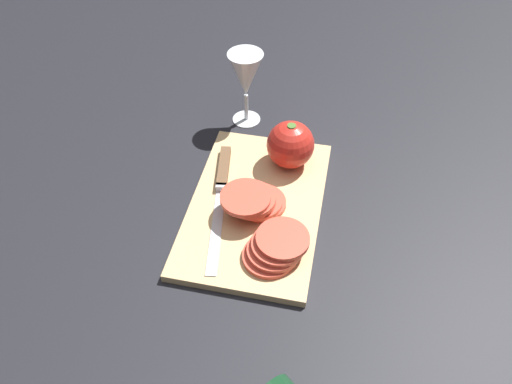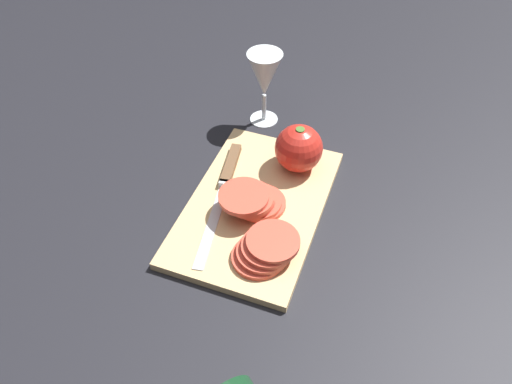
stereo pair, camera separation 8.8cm
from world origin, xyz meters
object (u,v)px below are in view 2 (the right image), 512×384
object	(u,v)px
tomato_slice_stack_near	(253,200)
tomato_slice_stack_far	(266,249)
whole_tomato	(299,148)
wine_glass	(264,77)
knife	(227,176)

from	to	relation	value
tomato_slice_stack_near	tomato_slice_stack_far	distance (m)	0.11
whole_tomato	tomato_slice_stack_far	bearing A→B (deg)	-176.62
wine_glass	knife	world-z (taller)	wine_glass
wine_glass	tomato_slice_stack_near	bearing A→B (deg)	-164.65
wine_glass	knife	xyz separation A→B (m)	(-0.21, -0.00, -0.09)
knife	whole_tomato	bearing A→B (deg)	114.74
tomato_slice_stack_far	knife	bearing A→B (deg)	41.27
tomato_slice_stack_near	whole_tomato	bearing A→B (deg)	-17.83
wine_glass	tomato_slice_stack_far	world-z (taller)	wine_glass
wine_glass	tomato_slice_stack_near	world-z (taller)	wine_glass
wine_glass	tomato_slice_stack_near	size ratio (longest dim) A/B	1.41
whole_tomato	knife	xyz separation A→B (m)	(-0.08, 0.12, -0.04)
wine_glass	whole_tomato	bearing A→B (deg)	-138.92
whole_tomato	tomato_slice_stack_near	distance (m)	0.14
wine_glass	tomato_slice_stack_near	distance (m)	0.29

